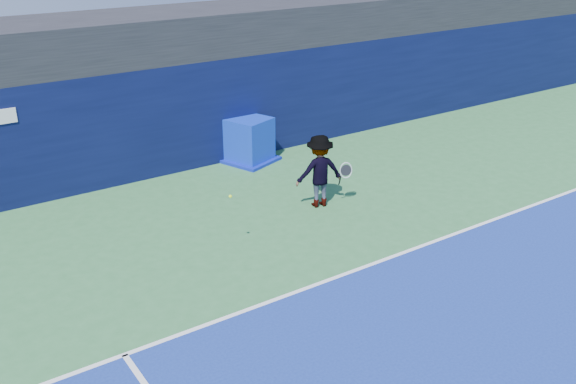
# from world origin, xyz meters

# --- Properties ---
(ground) EXTENTS (80.00, 80.00, 0.00)m
(ground) POSITION_xyz_m (0.00, 0.00, 0.00)
(ground) COLOR #326F3B
(ground) RESTS_ON ground
(baseline) EXTENTS (24.00, 0.10, 0.01)m
(baseline) POSITION_xyz_m (0.00, 3.00, 0.01)
(baseline) COLOR white
(baseline) RESTS_ON ground
(stadium_band) EXTENTS (36.00, 3.00, 1.20)m
(stadium_band) POSITION_xyz_m (0.00, 11.50, 3.60)
(stadium_band) COLOR black
(stadium_band) RESTS_ON back_wall_assembly
(back_wall_assembly) EXTENTS (36.00, 1.03, 3.00)m
(back_wall_assembly) POSITION_xyz_m (-0.00, 10.50, 1.50)
(back_wall_assembly) COLOR black
(back_wall_assembly) RESTS_ON ground
(equipment_cart) EXTENTS (1.73, 1.73, 1.30)m
(equipment_cart) POSITION_xyz_m (1.39, 9.67, 0.59)
(equipment_cart) COLOR #0D2AB6
(equipment_cart) RESTS_ON ground
(tennis_player) EXTENTS (1.41, 0.95, 1.82)m
(tennis_player) POSITION_xyz_m (1.20, 6.01, 0.91)
(tennis_player) COLOR silver
(tennis_player) RESTS_ON ground
(tennis_ball) EXTENTS (0.07, 0.07, 0.07)m
(tennis_ball) POSITION_xyz_m (-1.77, 5.13, 1.29)
(tennis_ball) COLOR #D5FA1B
(tennis_ball) RESTS_ON ground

